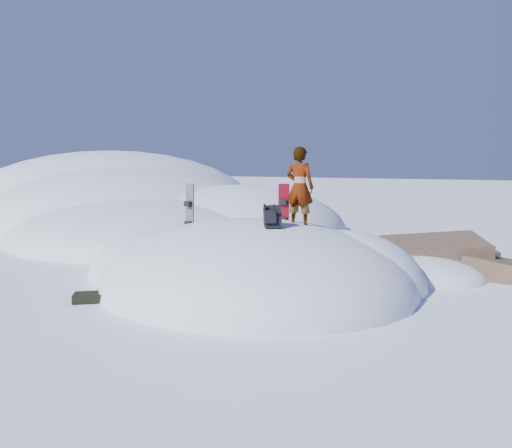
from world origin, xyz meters
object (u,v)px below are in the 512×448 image
at_px(snowboard_dark, 189,216).
at_px(backpack, 272,217).
at_px(person, 300,187).
at_px(snowboard_red, 284,213).

relative_size(snowboard_dark, backpack, 2.88).
bearing_deg(backpack, person, 38.80).
xyz_separation_m(snowboard_red, person, (0.52, -0.50, 0.62)).
relative_size(backpack, person, 0.32).
height_order(backpack, person, person).
relative_size(snowboard_red, snowboard_dark, 0.85).
bearing_deg(backpack, snowboard_red, 68.50).
height_order(snowboard_red, backpack, snowboard_red).
bearing_deg(backpack, snowboard_dark, 127.61).
distance_m(snowboard_dark, person, 2.86).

